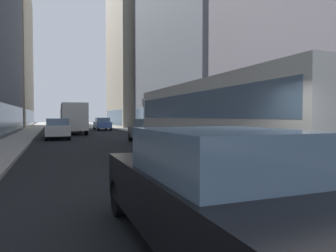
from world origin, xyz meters
name	(u,v)px	position (x,y,z in m)	size (l,w,h in m)	color
ground_plane	(80,131)	(0.00, 35.00, 0.00)	(120.00, 120.00, 0.00)	black
sidewalk_left	(30,131)	(-5.70, 35.00, 0.07)	(2.40, 110.00, 0.15)	gray
sidewalk_right	(125,129)	(5.70, 35.00, 0.07)	(2.40, 110.00, 0.15)	gray
building_right_far	(146,13)	(11.90, 45.99, 19.37)	(11.28, 14.72, 38.75)	#B2A893
transit_bus	(217,116)	(2.80, 6.08, 1.78)	(2.78, 11.53, 3.05)	silver
car_black_suv	(215,191)	(-1.20, -0.76, 0.83)	(1.84, 4.73, 1.62)	black
car_white_van	(58,128)	(-2.80, 21.40, 0.82)	(1.76, 4.77, 1.62)	silver
car_blue_hatchback	(102,124)	(2.80, 35.28, 0.82)	(1.78, 4.33, 1.62)	#4C6BB7
car_grey_wagon	(149,131)	(2.80, 14.99, 0.82)	(1.73, 4.71, 1.62)	slate
box_truck	(73,117)	(-1.20, 28.13, 1.67)	(2.30, 7.50, 3.05)	#A51919
dalmatian_dog	(248,174)	(0.87, 1.43, 0.51)	(0.22, 0.96, 0.72)	white
pedestrian_with_handbag	(286,136)	(5.21, 5.07, 1.01)	(0.45, 0.34, 1.69)	#1E1E2D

